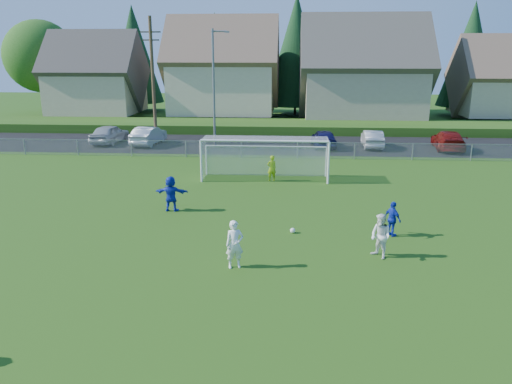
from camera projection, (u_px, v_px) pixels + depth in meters
ground at (237, 313)px, 14.42m from camera, size 160.00×160.00×0.00m
asphalt_lot at (272, 144)px, 40.84m from camera, size 60.00×60.00×0.00m
grass_embankment at (275, 127)px, 47.94m from camera, size 70.00×6.00×0.80m
soccer_ball at (293, 230)px, 20.78m from camera, size 0.22×0.22×0.22m
player_white_a at (235, 244)px, 17.26m from camera, size 0.72×0.58×1.71m
player_white_b at (381, 236)px, 18.10m from camera, size 0.99×1.02×1.66m
player_blue_a at (393, 219)px, 20.29m from camera, size 0.78×0.90×1.46m
player_blue_b at (171, 194)px, 23.52m from camera, size 1.58×0.55×1.69m
goalkeeper at (272, 168)px, 29.06m from camera, size 0.65×0.55×1.52m
car_a at (110, 134)px, 41.26m from camera, size 2.33×4.72×1.55m
car_b at (149, 135)px, 40.65m from camera, size 2.04×4.64×1.48m
car_e at (324, 138)px, 39.38m from camera, size 2.00×4.31×1.43m
car_f at (372, 139)px, 39.42m from camera, size 1.61×4.19×1.36m
car_g at (448, 140)px, 38.56m from camera, size 2.60×5.18×1.44m
soccer_goal at (265, 152)px, 29.40m from camera, size 7.42×1.90×2.50m
chainlink_fence at (269, 149)px, 35.39m from camera, size 52.06×0.06×1.20m
streetlight at (214, 85)px, 38.38m from camera, size 1.38×0.18×9.00m
utility_pole at (153, 80)px, 39.59m from camera, size 1.60×0.26×10.00m
houses_row at (296, 52)px, 53.11m from camera, size 53.90×11.45×13.27m
tree_row at (288, 56)px, 59.31m from camera, size 65.98×12.36×13.80m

